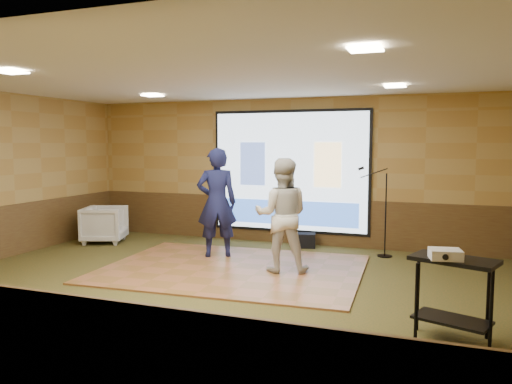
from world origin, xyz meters
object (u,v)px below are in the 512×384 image
(mic_stand, at_px, (382,230))
(projector_screen, at_px, (289,173))
(player_left, at_px, (217,202))
(duffel_bag, at_px, (304,240))
(player_right, at_px, (282,215))
(projector, at_px, (445,254))
(av_table, at_px, (453,284))
(dance_floor, at_px, (233,269))
(banquet_chair, at_px, (105,224))

(mic_stand, bearing_deg, projector_screen, 175.81)
(player_left, xyz_separation_m, mic_stand, (2.80, 1.15, -0.52))
(projector_screen, distance_m, duffel_bag, 1.42)
(player_left, xyz_separation_m, player_right, (1.42, -0.62, -0.08))
(player_right, relative_size, projector, 5.85)
(projector_screen, xyz_separation_m, duffel_bag, (0.39, -0.27, -1.33))
(player_right, height_order, projector, player_right)
(av_table, bearing_deg, player_right, 141.17)
(player_left, height_order, av_table, player_left)
(dance_floor, distance_m, player_left, 1.36)
(av_table, height_order, banquet_chair, av_table)
(av_table, bearing_deg, projector, -133.04)
(av_table, distance_m, banquet_chair, 7.43)
(av_table, xyz_separation_m, duffel_bag, (-2.68, 4.08, -0.47))
(projector_screen, distance_m, projector, 5.38)
(mic_stand, bearing_deg, player_left, -145.86)
(dance_floor, relative_size, mic_stand, 2.51)
(av_table, bearing_deg, mic_stand, 106.64)
(banquet_chair, bearing_deg, mic_stand, -103.89)
(projector_screen, bearing_deg, duffel_bag, -34.37)
(projector_screen, distance_m, av_table, 5.39)
(dance_floor, xyz_separation_m, player_left, (-0.61, 0.70, 1.00))
(player_right, height_order, banquet_chair, player_right)
(player_left, bearing_deg, av_table, 118.85)
(av_table, bearing_deg, player_left, 146.16)
(projector_screen, relative_size, duffel_bag, 7.37)
(dance_floor, relative_size, player_right, 2.30)
(projector_screen, height_order, duffel_bag, projector_screen)
(player_left, distance_m, player_right, 1.55)
(projector, bearing_deg, av_table, 36.52)
(av_table, bearing_deg, dance_floor, 149.79)
(av_table, distance_m, duffel_bag, 4.90)
(player_left, xyz_separation_m, projector, (3.84, -2.73, -0.07))
(banquet_chair, bearing_deg, dance_floor, -129.70)
(player_left, height_order, mic_stand, player_left)
(duffel_bag, bearing_deg, player_left, -131.04)
(dance_floor, xyz_separation_m, duffel_bag, (0.65, 2.14, 0.13))
(player_right, xyz_separation_m, banquet_chair, (-4.23, 1.09, -0.55))
(dance_floor, xyz_separation_m, projector, (3.24, -2.03, 0.92))
(player_right, bearing_deg, projector, 123.93)
(projector_screen, height_order, banquet_chair, projector_screen)
(projector_screen, xyz_separation_m, player_right, (0.56, -2.32, -0.54))
(projector_screen, relative_size, player_left, 1.69)
(projector, bearing_deg, dance_floor, 137.45)
(projector, distance_m, duffel_bag, 4.98)
(projector, relative_size, duffel_bag, 0.69)
(dance_floor, xyz_separation_m, mic_stand, (2.20, 1.85, 0.48))
(dance_floor, bearing_deg, mic_stand, 40.10)
(dance_floor, height_order, projector, projector)
(projector, bearing_deg, projector_screen, 113.49)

